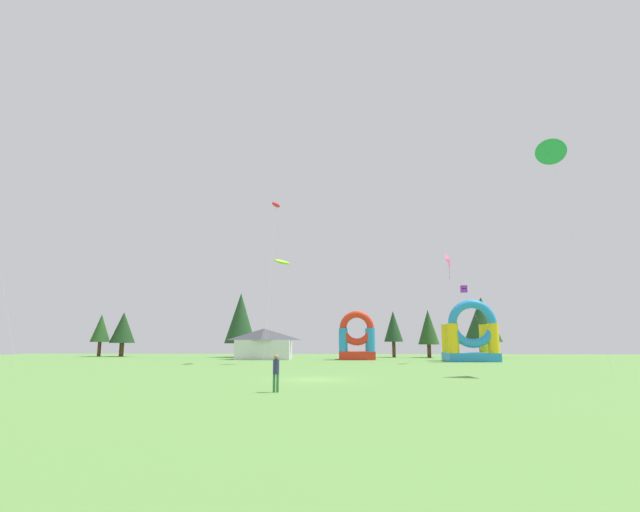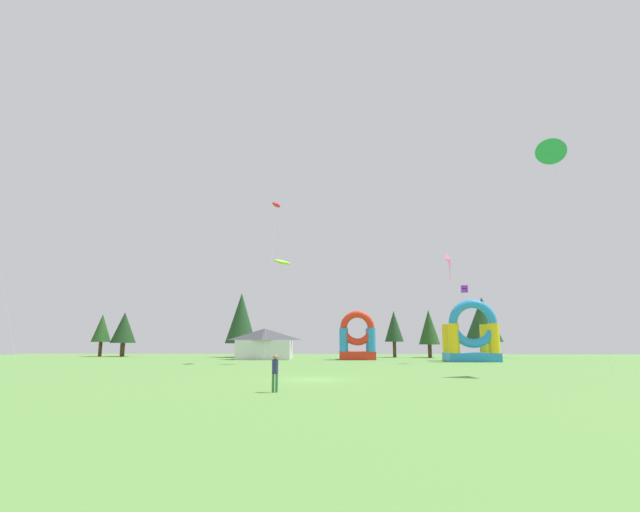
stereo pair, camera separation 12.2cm
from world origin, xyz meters
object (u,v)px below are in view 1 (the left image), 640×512
inflatable_red_slide (471,339)px  inflatable_yellow_castle (357,342)px  kite_red_parafoil (276,205)px  festival_tent (264,344)px  kite_lime_parafoil (282,262)px  kite_purple_box (464,289)px  person_near_camera (276,370)px  kite_green_delta (551,158)px  kite_pink_diamond (450,260)px

inflatable_red_slide → inflatable_yellow_castle: size_ratio=1.16×
inflatable_red_slide → kite_red_parafoil: bearing=-167.0°
kite_red_parafoil → festival_tent: (-2.92, 10.76, -16.71)m
kite_lime_parafoil → inflatable_yellow_castle: bearing=53.9°
kite_purple_box → person_near_camera: 40.80m
person_near_camera → inflatable_yellow_castle: (5.41, 40.84, 1.29)m
kite_purple_box → kite_lime_parafoil: bearing=-163.3°
person_near_camera → festival_tent: (-7.42, 40.94, 1.00)m
kite_green_delta → inflatable_yellow_castle: (-15.17, 28.17, -14.87)m
kite_red_parafoil → inflatable_yellow_castle: kite_red_parafoil is taller
festival_tent → kite_green_delta: bearing=-45.3°
kite_red_parafoil → inflatable_red_slide: 29.38m
kite_lime_parafoil → kite_green_delta: bearing=-33.6°
kite_red_parafoil → festival_tent: size_ratio=2.61×
kite_lime_parafoil → kite_purple_box: (22.33, 6.68, -2.52)m
kite_lime_parafoil → kite_pink_diamond: bearing=5.9°
kite_purple_box → inflatable_red_slide: size_ratio=1.24×
festival_tent → inflatable_yellow_castle: bearing=-0.5°
kite_pink_diamond → kite_purple_box: 6.11m
kite_red_parafoil → festival_tent: 20.09m
kite_pink_diamond → person_near_camera: size_ratio=6.77×
kite_lime_parafoil → inflatable_red_slide: size_ratio=1.57×
person_near_camera → inflatable_red_slide: 40.74m
festival_tent → person_near_camera: bearing=-79.7°
inflatable_yellow_castle → kite_red_parafoil: bearing=-132.9°
inflatable_red_slide → kite_green_delta: bearing=-87.3°
kite_green_delta → kite_red_parafoil: size_ratio=0.95×
kite_lime_parafoil → festival_tent: kite_lime_parafoil is taller
kite_red_parafoil → kite_pink_diamond: 21.80m
kite_red_parafoil → kite_pink_diamond: bearing=1.4°
kite_green_delta → inflatable_red_slide: 27.25m
kite_lime_parafoil → inflatable_red_slide: (22.97, 7.09, -8.69)m
kite_red_parafoil → person_near_camera: kite_red_parafoil is taller
kite_green_delta → kite_purple_box: 24.19m
inflatable_yellow_castle → festival_tent: bearing=179.5°
inflatable_yellow_castle → kite_lime_parafoil: bearing=-126.1°
kite_pink_diamond → kite_purple_box: kite_pink_diamond is taller
kite_green_delta → kite_lime_parafoil: kite_green_delta is taller
kite_red_parafoil → inflatable_yellow_castle: 21.94m
kite_lime_parafoil → inflatable_yellow_castle: 17.61m
festival_tent → inflatable_red_slide: bearing=-11.0°
kite_green_delta → festival_tent: (-28.00, 28.28, -15.17)m
kite_green_delta → kite_lime_parafoil: size_ratio=1.55×
kite_lime_parafoil → kite_red_parafoil: bearing=123.8°
inflatable_red_slide → kite_pink_diamond: bearing=-123.4°
kite_lime_parafoil → inflatable_yellow_castle: kite_lime_parafoil is taller
kite_red_parafoil → kite_green_delta: bearing=-34.9°
inflatable_red_slide → inflatable_yellow_castle: inflatable_red_slide is taller
kite_green_delta → festival_tent: bearing=134.7°
kite_pink_diamond → kite_red_parafoil: bearing=-178.6°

